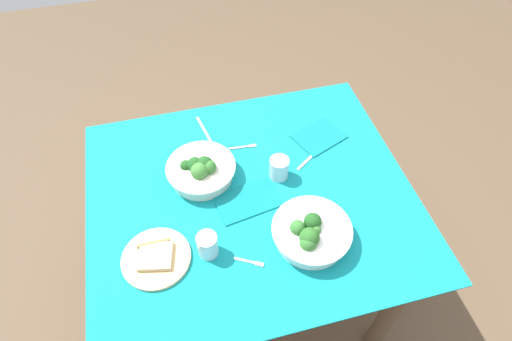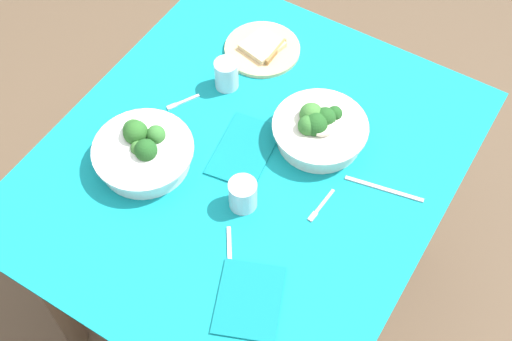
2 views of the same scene
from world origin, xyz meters
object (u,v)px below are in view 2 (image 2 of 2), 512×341
object	(u,v)px
broccoli_bowl_far	(143,152)
water_glass_side	(226,74)
fork_by_near_bowl	(320,207)
napkin_folded_lower	(244,150)
table_knife_left	(230,261)
table_knife_right	(384,189)
water_glass_center	(243,194)
napkin_folded_upper	(249,300)
fork_by_far_bowl	(182,102)
bread_side_plate	(263,48)
broccoli_bowl_near	(319,129)

from	to	relation	value
broccoli_bowl_far	water_glass_side	size ratio (longest dim) A/B	2.96
fork_by_near_bowl	napkin_folded_lower	distance (m)	0.26
table_knife_left	water_glass_side	bearing A→B (deg)	-0.79
table_knife_right	napkin_folded_lower	world-z (taller)	napkin_folded_lower
water_glass_side	napkin_folded_lower	xyz separation A→B (m)	(-0.17, -0.16, -0.04)
water_glass_center	napkin_folded_upper	distance (m)	0.26
broccoli_bowl_far	napkin_folded_upper	xyz separation A→B (m)	(-0.19, -0.43, -0.04)
broccoli_bowl_far	water_glass_center	distance (m)	0.29
water_glass_center	fork_by_far_bowl	size ratio (longest dim) A/B	0.93
broccoli_bowl_far	fork_by_near_bowl	world-z (taller)	broccoli_bowl_far
bread_side_plate	fork_by_far_bowl	xyz separation A→B (m)	(-0.29, 0.09, -0.01)
water_glass_side	napkin_folded_upper	xyz separation A→B (m)	(-0.52, -0.40, -0.04)
water_glass_center	napkin_folded_lower	bearing A→B (deg)	31.09
water_glass_center	table_knife_left	size ratio (longest dim) A/B	0.46
water_glass_side	fork_by_near_bowl	distance (m)	0.47
water_glass_center	napkin_folded_upper	world-z (taller)	water_glass_center
water_glass_center	fork_by_near_bowl	distance (m)	0.20
bread_side_plate	napkin_folded_lower	xyz separation A→B (m)	(-0.33, -0.15, -0.01)
fork_by_near_bowl	napkin_folded_upper	bearing A→B (deg)	0.48
broccoli_bowl_near	fork_by_far_bowl	distance (m)	0.39
water_glass_center	table_knife_right	distance (m)	0.36
bread_side_plate	napkin_folded_lower	world-z (taller)	bread_side_plate
napkin_folded_upper	bread_side_plate	bearing A→B (deg)	29.10
bread_side_plate	napkin_folded_upper	bearing A→B (deg)	-150.90
broccoli_bowl_far	fork_by_far_bowl	xyz separation A→B (m)	(0.21, 0.03, -0.04)
broccoli_bowl_near	bread_side_plate	size ratio (longest dim) A/B	1.14
napkin_folded_upper	water_glass_side	bearing A→B (deg)	37.43
broccoli_bowl_far	water_glass_center	xyz separation A→B (m)	(0.02, -0.28, 0.00)
broccoli_bowl_near	table_knife_right	distance (m)	0.23
bread_side_plate	table_knife_left	world-z (taller)	bread_side_plate
broccoli_bowl_near	fork_by_far_bowl	xyz separation A→B (m)	(-0.09, 0.38, -0.04)
broccoli_bowl_far	table_knife_left	world-z (taller)	broccoli_bowl_far
broccoli_bowl_far	water_glass_center	world-z (taller)	broccoli_bowl_far
table_knife_right	broccoli_bowl_far	bearing A→B (deg)	-167.93
water_glass_center	bread_side_plate	bearing A→B (deg)	26.06
broccoli_bowl_far	broccoli_bowl_near	world-z (taller)	broccoli_bowl_far
broccoli_bowl_near	water_glass_side	world-z (taller)	broccoli_bowl_near
broccoli_bowl_far	table_knife_right	xyz separation A→B (m)	(0.24, -0.56, -0.04)
broccoli_bowl_far	fork_by_far_bowl	size ratio (longest dim) A/B	2.86
bread_side_plate	water_glass_center	distance (m)	0.53
bread_side_plate	broccoli_bowl_near	bearing A→B (deg)	-124.12
broccoli_bowl_near	bread_side_plate	distance (m)	0.35
fork_by_near_bowl	water_glass_center	bearing A→B (deg)	-57.35
water_glass_center	fork_by_far_bowl	bearing A→B (deg)	59.62
broccoli_bowl_far	fork_by_far_bowl	distance (m)	0.21
broccoli_bowl_far	water_glass_side	xyz separation A→B (m)	(0.33, -0.04, 0.00)
broccoli_bowl_near	napkin_folded_upper	world-z (taller)	broccoli_bowl_near
bread_side_plate	fork_by_near_bowl	bearing A→B (deg)	-133.63
bread_side_plate	table_knife_left	bearing A→B (deg)	-155.10
broccoli_bowl_near	table_knife_left	bearing A→B (deg)	179.67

